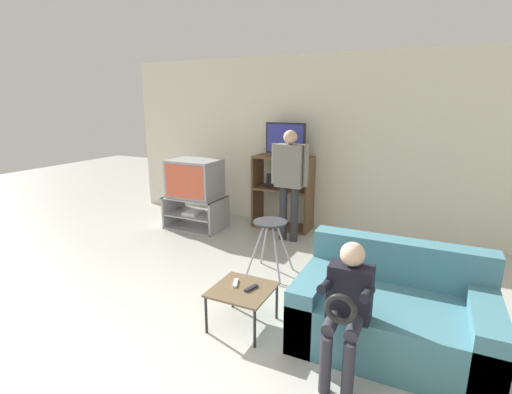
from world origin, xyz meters
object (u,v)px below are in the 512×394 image
Objects in this scene: tv_stand at (196,212)px; person_seated_child at (347,302)px; person_standing_adult at (290,175)px; folding_stool at (270,230)px; television_flat at (285,141)px; couch at (392,313)px; media_shelf at (283,192)px; snack_table at (242,292)px; television_main at (195,178)px; remote_control_white at (236,283)px; remote_control_black at (251,288)px.

tv_stand is 0.90× the size of person_seated_child.
folding_stool is at bearing -80.16° from person_standing_adult.
tv_stand is at bearing -155.88° from television_flat.
person_standing_adult is at bearing 130.64° from couch.
folding_stool is 0.64× the size of person_seated_child.
media_shelf is 0.67m from person_standing_adult.
tv_stand is at bearing 132.88° from snack_table.
person_standing_adult reaches higher than folding_stool.
television_main is at bearing 132.70° from snack_table.
couch is at bearing 14.25° from snack_table.
television_main is 3.65m from person_seated_child.
television_flat is 0.98× the size of folding_stool.
television_main is at bearing -155.32° from media_shelf.
television_flat is 1.82m from folding_stool.
television_main is at bearing -176.92° from person_standing_adult.
tv_stand is 1.18× the size of television_main.
television_main reaches higher than couch.
person_seated_child reaches higher than remote_control_white.
remote_control_black is 0.17m from remote_control_white.
tv_stand is 2.70m from remote_control_white.
tv_stand is 0.78× the size of media_shelf.
person_standing_adult is (-1.58, 1.84, 0.67)m from couch.
person_standing_adult is at bearing 3.08° from television_main.
couch is (1.39, -0.76, -0.25)m from folding_stool.
remote_control_white is (-0.17, 0.02, 0.00)m from remote_control_black.
snack_table is at bearing -76.19° from television_flat.
remote_control_black is 0.10× the size of couch.
person_standing_adult is at bearing 3.83° from tv_stand.
television_flat reaches higher than folding_stool.
person_seated_child is (2.84, -2.29, -0.20)m from television_main.
remote_control_black is at bearing 163.96° from person_seated_child.
snack_table is 0.11m from remote_control_white.
television_main is 0.48× the size of person_standing_adult.
tv_stand is at bearing 141.27° from person_seated_child.
television_main is 1.99m from folding_stool.
couch is 1.48× the size of person_seated_child.
tv_stand reaches higher than remote_control_black.
folding_stool reaches higher than remote_control_white.
couch is 0.67m from person_seated_child.
television_flat is at bearing 118.38° from person_standing_adult.
media_shelf is 2.66m from remote_control_white.
remote_control_white is at bearing -77.89° from television_flat.
television_flat reaches higher than tv_stand.
snack_table is at bearing 166.41° from person_seated_child.
snack_table is 0.34× the size of couch.
tv_stand is 1.78m from television_flat.
person_standing_adult reaches higher than remote_control_white.
television_flat is 2.86m from remote_control_black.
remote_control_black is (0.75, -2.61, -0.21)m from media_shelf.
person_standing_adult is (0.29, -0.48, 0.36)m from media_shelf.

